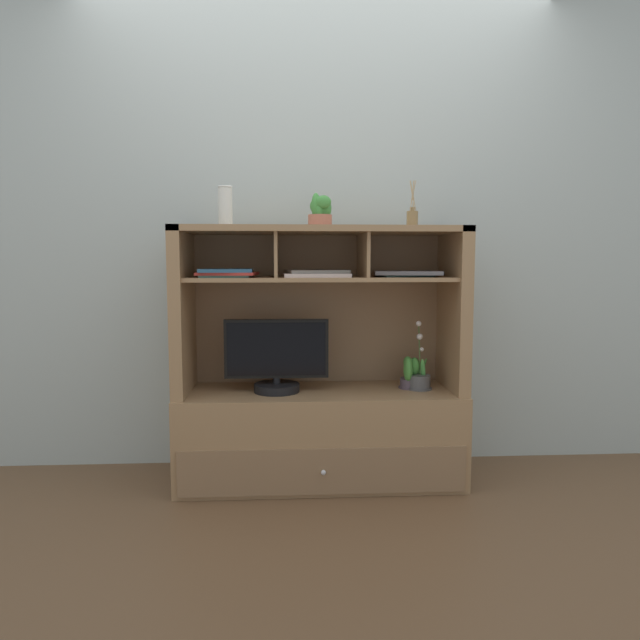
{
  "coord_description": "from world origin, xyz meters",
  "views": [
    {
      "loc": [
        -0.17,
        -2.88,
        1.11
      ],
      "look_at": [
        0.0,
        0.0,
        0.82
      ],
      "focal_mm": 32.43,
      "sensor_mm": 36.0,
      "label": 1
    }
  ],
  "objects_px": {
    "ceramic_vase": "(225,206)",
    "potted_fern": "(410,374)",
    "potted_succulent": "(320,212)",
    "diffuser_bottle": "(412,218)",
    "potted_orchid": "(419,380)",
    "magazine_stack_centre": "(316,274)",
    "magazine_stack_right": "(406,273)",
    "magazine_stack_left": "(227,273)",
    "tv_monitor": "(277,360)",
    "media_console": "(320,402)"
  },
  "relations": [
    {
      "from": "magazine_stack_right",
      "to": "diffuser_bottle",
      "type": "bearing_deg",
      "value": -16.83
    },
    {
      "from": "tv_monitor",
      "to": "potted_orchid",
      "type": "bearing_deg",
      "value": 1.61
    },
    {
      "from": "media_console",
      "to": "ceramic_vase",
      "type": "height_order",
      "value": "ceramic_vase"
    },
    {
      "from": "diffuser_bottle",
      "to": "ceramic_vase",
      "type": "bearing_deg",
      "value": -178.94
    },
    {
      "from": "potted_fern",
      "to": "magazine_stack_right",
      "type": "relative_size",
      "value": 0.46
    },
    {
      "from": "ceramic_vase",
      "to": "potted_fern",
      "type": "bearing_deg",
      "value": 1.54
    },
    {
      "from": "potted_fern",
      "to": "potted_succulent",
      "type": "relative_size",
      "value": 0.99
    },
    {
      "from": "potted_fern",
      "to": "magazine_stack_right",
      "type": "distance_m",
      "value": 0.51
    },
    {
      "from": "magazine_stack_right",
      "to": "potted_succulent",
      "type": "relative_size",
      "value": 2.13
    },
    {
      "from": "diffuser_bottle",
      "to": "tv_monitor",
      "type": "bearing_deg",
      "value": -177.43
    },
    {
      "from": "potted_orchid",
      "to": "diffuser_bottle",
      "type": "distance_m",
      "value": 0.82
    },
    {
      "from": "magazine_stack_centre",
      "to": "diffuser_bottle",
      "type": "relative_size",
      "value": 1.43
    },
    {
      "from": "diffuser_bottle",
      "to": "magazine_stack_centre",
      "type": "bearing_deg",
      "value": -177.65
    },
    {
      "from": "magazine_stack_centre",
      "to": "ceramic_vase",
      "type": "xyz_separation_m",
      "value": [
        -0.44,
        0.0,
        0.33
      ]
    },
    {
      "from": "potted_succulent",
      "to": "potted_orchid",
      "type": "bearing_deg",
      "value": -1.93
    },
    {
      "from": "magazine_stack_centre",
      "to": "tv_monitor",
      "type": "bearing_deg",
      "value": -176.89
    },
    {
      "from": "magazine_stack_right",
      "to": "diffuser_bottle",
      "type": "relative_size",
      "value": 1.54
    },
    {
      "from": "potted_succulent",
      "to": "media_console",
      "type": "bearing_deg",
      "value": 93.08
    },
    {
      "from": "potted_orchid",
      "to": "potted_fern",
      "type": "bearing_deg",
      "value": 157.76
    },
    {
      "from": "media_console",
      "to": "diffuser_bottle",
      "type": "distance_m",
      "value": 1.04
    },
    {
      "from": "potted_orchid",
      "to": "magazine_stack_right",
      "type": "bearing_deg",
      "value": 165.89
    },
    {
      "from": "diffuser_bottle",
      "to": "potted_succulent",
      "type": "relative_size",
      "value": 1.38
    },
    {
      "from": "media_console",
      "to": "potted_fern",
      "type": "relative_size",
      "value": 8.59
    },
    {
      "from": "diffuser_bottle",
      "to": "magazine_stack_right",
      "type": "bearing_deg",
      "value": 163.17
    },
    {
      "from": "media_console",
      "to": "ceramic_vase",
      "type": "relative_size",
      "value": 7.27
    },
    {
      "from": "tv_monitor",
      "to": "magazine_stack_centre",
      "type": "distance_m",
      "value": 0.47
    },
    {
      "from": "magazine_stack_right",
      "to": "ceramic_vase",
      "type": "height_order",
      "value": "ceramic_vase"
    },
    {
      "from": "ceramic_vase",
      "to": "tv_monitor",
      "type": "bearing_deg",
      "value": -3.17
    },
    {
      "from": "magazine_stack_centre",
      "to": "magazine_stack_right",
      "type": "relative_size",
      "value": 0.93
    },
    {
      "from": "potted_fern",
      "to": "ceramic_vase",
      "type": "distance_m",
      "value": 1.25
    },
    {
      "from": "tv_monitor",
      "to": "potted_orchid",
      "type": "distance_m",
      "value": 0.73
    },
    {
      "from": "potted_fern",
      "to": "potted_succulent",
      "type": "height_order",
      "value": "potted_succulent"
    },
    {
      "from": "magazine_stack_left",
      "to": "ceramic_vase",
      "type": "relative_size",
      "value": 1.61
    },
    {
      "from": "magazine_stack_right",
      "to": "diffuser_bottle",
      "type": "distance_m",
      "value": 0.27
    },
    {
      "from": "potted_orchid",
      "to": "potted_fern",
      "type": "relative_size",
      "value": 2.12
    },
    {
      "from": "magazine_stack_left",
      "to": "magazine_stack_centre",
      "type": "bearing_deg",
      "value": 3.17
    },
    {
      "from": "tv_monitor",
      "to": "ceramic_vase",
      "type": "xyz_separation_m",
      "value": [
        -0.24,
        0.01,
        0.76
      ]
    },
    {
      "from": "ceramic_vase",
      "to": "potted_orchid",
      "type": "bearing_deg",
      "value": 0.41
    },
    {
      "from": "media_console",
      "to": "potted_orchid",
      "type": "height_order",
      "value": "media_console"
    },
    {
      "from": "magazine_stack_left",
      "to": "ceramic_vase",
      "type": "xyz_separation_m",
      "value": [
        -0.01,
        0.03,
        0.32
      ]
    },
    {
      "from": "potted_succulent",
      "to": "magazine_stack_right",
      "type": "bearing_deg",
      "value": 0.1
    },
    {
      "from": "magazine_stack_left",
      "to": "magazine_stack_centre",
      "type": "distance_m",
      "value": 0.43
    },
    {
      "from": "magazine_stack_left",
      "to": "potted_succulent",
      "type": "height_order",
      "value": "potted_succulent"
    },
    {
      "from": "potted_fern",
      "to": "potted_succulent",
      "type": "xyz_separation_m",
      "value": [
        -0.46,
        -0.0,
        0.82
      ]
    },
    {
      "from": "magazine_stack_left",
      "to": "media_console",
      "type": "bearing_deg",
      "value": 6.99
    },
    {
      "from": "potted_orchid",
      "to": "potted_succulent",
      "type": "distance_m",
      "value": 0.98
    },
    {
      "from": "media_console",
      "to": "tv_monitor",
      "type": "height_order",
      "value": "media_console"
    },
    {
      "from": "tv_monitor",
      "to": "magazine_stack_centre",
      "type": "height_order",
      "value": "magazine_stack_centre"
    },
    {
      "from": "potted_orchid",
      "to": "magazine_stack_centre",
      "type": "bearing_deg",
      "value": -178.95
    },
    {
      "from": "potted_fern",
      "to": "magazine_stack_right",
      "type": "height_order",
      "value": "magazine_stack_right"
    }
  ]
}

